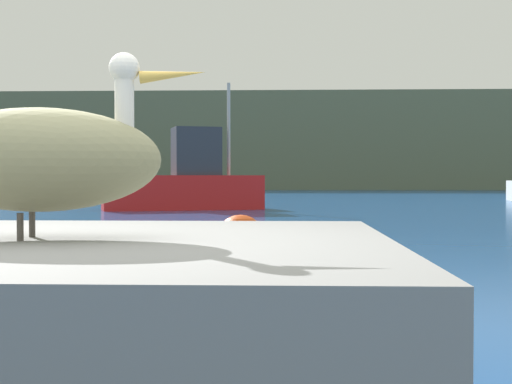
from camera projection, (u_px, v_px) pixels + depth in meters
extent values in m
cube|color=#5B664C|center=(274.00, 144.00, 67.05)|extent=(140.00, 12.74, 8.51)
cube|color=gray|center=(39.00, 331.00, 3.33)|extent=(3.28, 2.76, 0.86)
ellipsoid|color=gray|center=(38.00, 160.00, 3.31)|extent=(1.18, 0.68, 0.48)
cylinder|color=white|center=(124.00, 111.00, 3.32)|extent=(0.09, 0.09, 0.31)
sphere|color=white|center=(124.00, 68.00, 3.32)|extent=(0.14, 0.14, 0.14)
cone|color=gold|center=(173.00, 75.00, 3.33)|extent=(0.32, 0.09, 0.09)
cylinder|color=#4C4742|center=(32.00, 224.00, 3.42)|extent=(0.03, 0.03, 0.13)
cylinder|color=#4C4742|center=(20.00, 227.00, 3.21)|extent=(0.03, 0.03, 0.13)
cube|color=red|center=(183.00, 192.00, 24.81)|extent=(5.71, 3.22, 1.19)
cube|color=#2D333D|center=(196.00, 151.00, 24.91)|extent=(1.90, 1.71, 1.66)
cylinder|color=#B2B2B2|center=(229.00, 129.00, 25.20)|extent=(0.12, 0.12, 3.26)
sphere|color=#E54C19|center=(240.00, 240.00, 9.21)|extent=(0.66, 0.66, 0.66)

